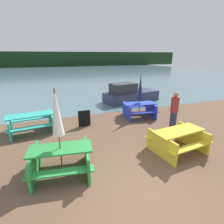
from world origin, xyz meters
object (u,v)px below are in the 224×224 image
Objects in this scene: boat at (130,94)px; person at (174,111)px; picnic_table_green at (61,158)px; umbrella_navy at (140,88)px; picnic_table_teal at (31,121)px; umbrella_white at (57,113)px; signboard at (84,118)px; picnic_table_blue at (139,109)px; picnic_table_yellow at (178,139)px.

boat is 5.13m from person.
picnic_table_green is 5.61m from umbrella_navy.
picnic_table_teal is 0.49× the size of boat.
boat is (5.21, 6.66, -1.30)m from umbrella_white.
picnic_table_teal is 2.26m from signboard.
picnic_table_green is 0.44× the size of boat.
picnic_table_teal is 5.25m from picnic_table_blue.
picnic_table_yellow is 3.82m from picnic_table_green.
picnic_table_green is at bearing 178.32° from picnic_table_yellow.
person is 4.05m from signboard.
picnic_table_yellow is at bearing -124.08° from person.
boat is at bearing 41.36° from signboard.
umbrella_white is 1.09× the size of umbrella_navy.
boat is at bearing 51.97° from picnic_table_green.
umbrella_white is 1.44× the size of person.
picnic_table_teal is 0.84× the size of umbrella_white.
umbrella_white is at bearing -73.46° from picnic_table_teal.
umbrella_navy is at bearing 82.76° from picnic_table_yellow.
signboard is at bearing 68.33° from picnic_table_green.
picnic_table_teal is 5.37m from umbrella_navy.
picnic_table_yellow reaches higher than signboard.
picnic_table_teal is at bearing 106.54° from umbrella_white.
picnic_table_green is at bearing -111.67° from signboard.
picnic_table_blue is at bearing 1.67° from picnic_table_teal.
person is at bearing 17.42° from picnic_table_green.
person is at bearing 55.92° from picnic_table_yellow.
person is (-0.27, -5.11, 0.35)m from boat.
picnic_table_green is (-3.81, 0.11, 0.00)m from picnic_table_yellow.
umbrella_white is 0.58× the size of boat.
signboard is at bearing -149.30° from boat.
person is 2.24× the size of signboard.
signboard is (1.27, 3.19, -0.10)m from picnic_table_green.
picnic_table_teal is at bearing 106.54° from picnic_table_green.
picnic_table_blue is at bearing 109.25° from person.
umbrella_white is (-4.27, -3.47, 1.34)m from picnic_table_blue.
picnic_table_yellow is 0.85× the size of umbrella_navy.
signboard is at bearing -3.22° from picnic_table_teal.
picnic_table_green is 0.83× the size of umbrella_navy.
picnic_table_green reaches higher than signboard.
picnic_table_teal is 6.19m from person.
picnic_table_green is at bearing 90.00° from umbrella_white.
picnic_table_yellow is 1.03× the size of picnic_table_blue.
boat is at bearing 78.37° from picnic_table_yellow.
boat is at bearing 28.37° from picnic_table_teal.
umbrella_navy is 3.24m from signboard.
umbrella_white is at bearing -140.92° from picnic_table_blue.
umbrella_white is 5.26m from person.
boat reaches higher than signboard.
picnic_table_green is at bearing -140.92° from picnic_table_blue.
picnic_table_yellow is 2.51× the size of signboard.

